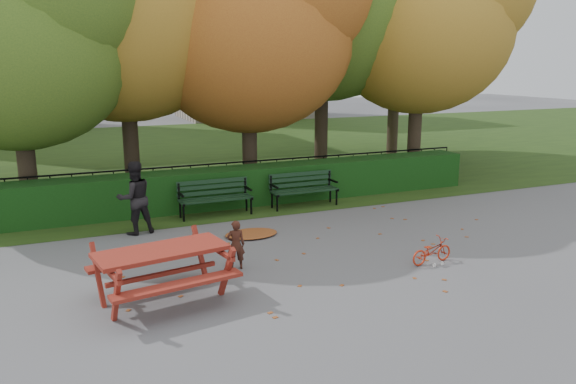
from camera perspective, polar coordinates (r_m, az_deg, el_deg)
name	(u,v)px	position (r m, az deg, el deg)	size (l,w,h in m)	color
ground	(330,254)	(11.21, 4.31, -6.29)	(90.00, 90.00, 0.00)	slate
grass_strip	(178,152)	(24.17, -11.13, 3.97)	(90.00, 90.00, 0.00)	#1D3211
building_right	(247,28)	(39.61, -4.21, 16.30)	(9.00, 6.00, 12.00)	#B6A691
hedge	(253,185)	(15.06, -3.53, 0.72)	(13.00, 0.90, 1.00)	black
iron_fence	(244,178)	(15.79, -4.51, 1.42)	(14.00, 0.04, 1.02)	black
tree_a	(26,27)	(14.98, -25.03, 14.98)	(5.88, 5.60, 7.48)	#2D221A
tree_c	(262,21)	(16.42, -2.68, 16.93)	(6.30, 6.00, 8.00)	#2D221A
tree_e	(433,17)	(19.03, 14.54, 16.78)	(6.09, 5.80, 8.16)	#2D221A
tree_g	(408,19)	(23.33, 12.08, 16.84)	(6.30, 6.00, 8.55)	#2D221A
bench_left	(215,195)	(13.93, -7.46, -0.29)	(1.80, 0.57, 0.88)	black
bench_right	(303,187)	(14.74, 1.55, 0.55)	(1.80, 0.57, 0.88)	black
picnic_table	(162,261)	(9.07, -12.70, -6.81)	(2.26, 1.93, 0.98)	maroon
leaf_pile	(251,234)	(12.35, -3.75, -4.24)	(1.18, 0.82, 0.08)	maroon
leaf_scatter	(323,249)	(11.46, 3.62, -5.81)	(9.00, 5.70, 0.01)	maroon
child	(236,245)	(10.31, -5.33, -5.36)	(0.34, 0.22, 0.92)	#3E1C13
adult	(135,198)	(12.71, -15.31, -0.58)	(0.79, 0.62, 1.62)	black
bicycle	(432,251)	(10.94, 14.39, -5.81)	(0.32, 0.92, 0.49)	#B82911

